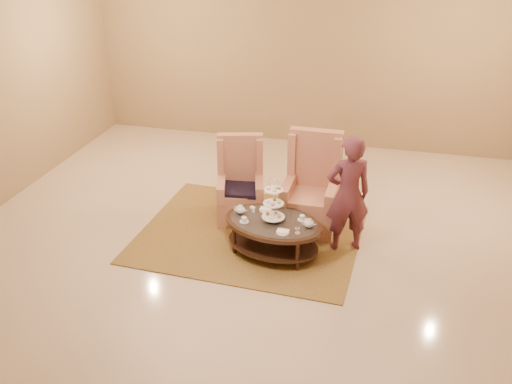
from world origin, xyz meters
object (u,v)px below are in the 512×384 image
(armchair_left, at_px, (240,191))
(person, at_px, (348,194))
(armchair_right, at_px, (311,196))
(tea_table, at_px, (273,227))

(armchair_left, bearing_deg, person, -33.34)
(armchair_right, height_order, person, person)
(armchair_right, xyz_separation_m, person, (0.53, -0.50, 0.33))
(person, bearing_deg, tea_table, -0.71)
(armchair_left, distance_m, armchair_right, 1.01)
(person, bearing_deg, armchair_left, -40.88)
(armchair_left, relative_size, armchair_right, 0.89)
(tea_table, xyz_separation_m, armchair_left, (-0.66, 0.86, 0.02))
(armchair_right, bearing_deg, tea_table, -111.38)
(tea_table, bearing_deg, person, 34.67)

